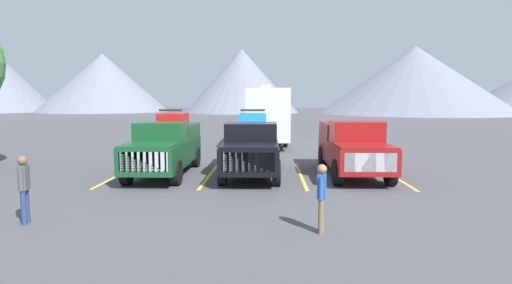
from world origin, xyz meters
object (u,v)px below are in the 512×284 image
at_px(pickup_truck_c, 352,146).
at_px(pickup_truck_a, 166,145).
at_px(camper_trailer_a, 266,114).
at_px(person_a, 24,185).
at_px(person_b, 322,194).
at_px(pickup_truck_b, 252,145).

bearing_deg(pickup_truck_c, pickup_truck_a, -179.63).
height_order(camper_trailer_a, person_a, camper_trailer_a).
xyz_separation_m(pickup_truck_c, person_a, (-9.14, -6.57, -0.19)).
bearing_deg(camper_trailer_a, pickup_truck_a, -111.99).
distance_m(person_a, person_b, 7.03).
distance_m(pickup_truck_c, camper_trailer_a, 10.39).
bearing_deg(camper_trailer_a, person_b, -85.60).
xyz_separation_m(pickup_truck_c, person_b, (-2.13, -7.00, -0.25)).
height_order(pickup_truck_b, person_a, pickup_truck_b).
height_order(pickup_truck_c, camper_trailer_a, camper_trailer_a).
xyz_separation_m(pickup_truck_c, camper_trailer_a, (-3.42, 9.77, 0.91)).
xyz_separation_m(camper_trailer_a, person_b, (1.29, -16.77, -1.16)).
xyz_separation_m(pickup_truck_b, person_b, (1.83, -7.02, -0.29)).
xyz_separation_m(person_a, person_b, (7.01, -0.43, -0.06)).
bearing_deg(person_b, person_a, 176.48).
bearing_deg(pickup_truck_b, camper_trailer_a, 86.82).
distance_m(pickup_truck_a, pickup_truck_c, 7.38).
height_order(pickup_truck_b, camper_trailer_a, camper_trailer_a).
distance_m(pickup_truck_c, person_a, 11.26).
height_order(pickup_truck_b, pickup_truck_c, pickup_truck_b).
xyz_separation_m(pickup_truck_a, camper_trailer_a, (3.96, 9.81, 0.88)).
relative_size(person_a, person_b, 1.07).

